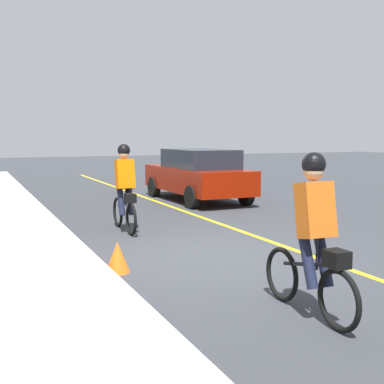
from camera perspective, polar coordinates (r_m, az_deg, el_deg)
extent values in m
plane|color=#33353B|center=(8.41, 1.72, -7.32)|extent=(80.00, 80.00, 0.00)
cube|color=yellow|center=(9.20, 10.79, -6.21)|extent=(36.00, 0.12, 0.01)
torus|color=black|center=(11.12, -8.42, -2.25)|extent=(0.66, 0.07, 0.66)
torus|color=black|center=(10.12, -6.92, -3.09)|extent=(0.66, 0.07, 0.66)
cube|color=black|center=(10.59, -7.72, -1.32)|extent=(0.93, 0.06, 0.24)
cylinder|color=black|center=(10.42, -7.52, -0.60)|extent=(0.03, 0.03, 0.35)
cube|color=#E06002|center=(10.42, -7.63, 2.02)|extent=(0.35, 0.37, 0.63)
sphere|color=tan|center=(10.45, -7.74, 4.33)|extent=(0.22, 0.22, 0.22)
sphere|color=black|center=(10.45, -7.74, 4.72)|extent=(0.26, 0.26, 0.26)
cylinder|color=#191E38|center=(10.43, -8.09, -0.88)|extent=(0.34, 0.13, 0.65)
cylinder|color=#191E38|center=(10.48, -7.03, -0.83)|extent=(0.34, 0.13, 0.65)
cube|color=black|center=(10.11, -7.03, -0.70)|extent=(0.24, 0.20, 0.18)
torus|color=black|center=(6.25, 10.15, -9.17)|extent=(0.66, 0.07, 0.66)
torus|color=black|center=(5.44, 16.31, -11.72)|extent=(0.66, 0.07, 0.66)
cube|color=black|center=(5.77, 13.07, -8.00)|extent=(0.93, 0.06, 0.24)
cylinder|color=black|center=(5.62, 14.01, -6.84)|extent=(0.03, 0.03, 0.35)
cube|color=#CF5D17|center=(5.57, 13.84, -1.98)|extent=(0.35, 0.37, 0.63)
sphere|color=tan|center=(5.57, 13.65, 2.37)|extent=(0.22, 0.22, 0.22)
sphere|color=black|center=(5.56, 13.66, 3.09)|extent=(0.26, 0.26, 0.26)
cylinder|color=#191E38|center=(5.60, 12.99, -7.40)|extent=(0.34, 0.13, 0.65)
cylinder|color=#191E38|center=(5.71, 14.62, -7.16)|extent=(0.34, 0.13, 0.65)
cube|color=black|center=(5.37, 16.12, -7.32)|extent=(0.24, 0.20, 0.18)
cube|color=#871402|center=(15.36, 0.58, 1.50)|extent=(4.42, 1.86, 0.70)
cube|color=#1E232D|center=(15.14, 0.90, 3.81)|extent=(2.48, 1.62, 0.56)
cylinder|color=black|center=(16.44, -4.34, 0.58)|extent=(0.64, 0.23, 0.64)
cylinder|color=black|center=(17.10, 1.01, 0.83)|extent=(0.64, 0.23, 0.64)
cylinder|color=black|center=(13.69, 0.03, -0.59)|extent=(0.64, 0.23, 0.64)
cylinder|color=black|center=(14.48, 6.15, -0.24)|extent=(0.64, 0.23, 0.64)
cone|color=orange|center=(7.49, -8.45, -7.33)|extent=(0.36, 0.36, 0.45)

